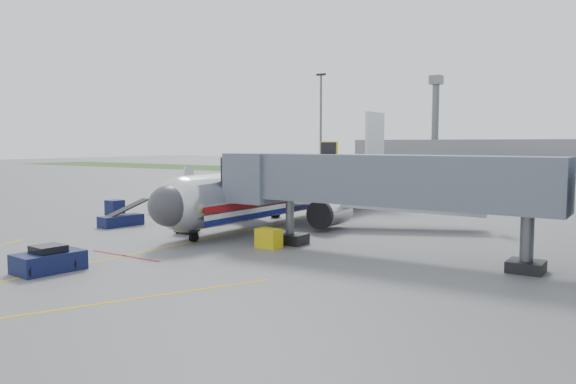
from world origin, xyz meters
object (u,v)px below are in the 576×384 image
Objects in this scene: ramp_worker at (151,204)px; pushback_tug at (49,261)px; airliner at (298,190)px; baggage_tug at (178,208)px; belt_loader at (121,220)px.

pushback_tug is at bearing -100.84° from ramp_worker.
ramp_worker is at bearing -164.01° from airliner.
pushback_tug is 24.63m from ramp_worker.
baggage_tug is at bearing -159.77° from airliner.
pushback_tug is at bearing -90.16° from airliner.
belt_loader is at bearing -131.74° from airliner.
airliner reaches higher than baggage_tug.
airliner is 15.35× the size of baggage_tug.
belt_loader is at bearing -83.80° from baggage_tug.
airliner reaches higher than ramp_worker.
ramp_worker is at bearing 120.69° from belt_loader.
belt_loader reaches higher than baggage_tug.
pushback_tug is 22.91m from baggage_tug.
belt_loader is (-10.00, -11.21, -2.12)m from airliner.
airliner is at bearing 89.84° from pushback_tug.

